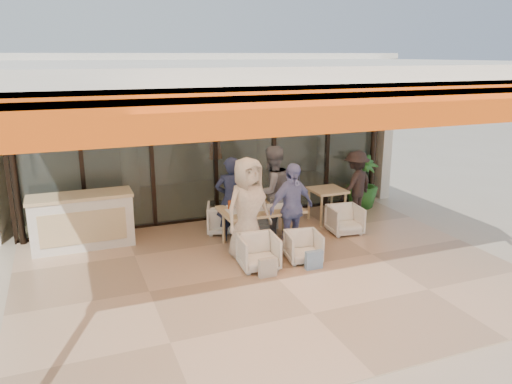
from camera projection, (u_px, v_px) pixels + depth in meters
ground at (270, 273)px, 8.29m from camera, size 70.00×70.00×0.00m
terrace_floor at (270, 272)px, 8.29m from camera, size 8.00×6.00×0.01m
terrace_structure at (279, 72)px, 7.18m from camera, size 8.00×6.00×3.40m
glass_storefront at (215, 147)px, 10.55m from camera, size 8.08×0.10×3.20m
interior_block at (188, 107)px, 12.46m from camera, size 9.05×3.62×3.52m
host_counter at (82, 221)px, 9.21m from camera, size 1.85×0.65×1.04m
dining_table at (260, 211)px, 9.27m from camera, size 1.50×0.90×0.93m
chair_far_left at (224, 217)px, 10.06m from camera, size 0.81×0.79×0.67m
chair_far_right at (262, 212)px, 10.36m from camera, size 0.80×0.78×0.66m
chair_near_left at (259, 251)px, 8.36m from camera, size 0.67×0.64×0.65m
chair_near_right at (303, 245)px, 8.67m from camera, size 0.65×0.62×0.59m
diner_navy at (231, 200)px, 9.48m from camera, size 0.68×0.53×1.66m
diner_grey at (272, 192)px, 9.76m from camera, size 1.01×0.87×1.81m
diner_cream at (248, 209)px, 8.65m from camera, size 1.02×0.80×1.82m
diner_periwinkle at (292, 208)px, 8.97m from camera, size 1.04×0.64×1.66m
tote_bag_cream at (268, 268)px, 8.05m from camera, size 0.30×0.10×0.34m
tote_bag_blue at (314, 261)px, 8.34m from camera, size 0.30×0.10×0.34m
side_table at (327, 194)px, 10.59m from camera, size 0.70×0.70×0.74m
side_chair at (345, 219)px, 10.00m from camera, size 0.68×0.64×0.64m
standing_woman at (356, 185)px, 10.88m from camera, size 1.12×0.91×1.50m
potted_palm at (362, 181)px, 11.62m from camera, size 0.88×0.88×1.30m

